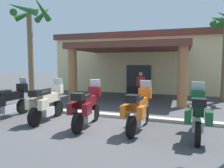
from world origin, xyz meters
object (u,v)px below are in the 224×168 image
Objects in this scene: motel_building at (144,62)px; palm_tree_roadside at (30,26)px; motorcycle_maroon at (87,107)px; pedestrian at (141,84)px; motorcycle_black at (8,101)px; motorcycle_orange at (139,110)px; motorcycle_cream at (47,103)px; motorcycle_green at (198,114)px.

motel_building is 9.70m from palm_tree_roadside.
pedestrian is at bearing -9.47° from motorcycle_maroon.
motorcycle_orange is at bearing -85.14° from motorcycle_black.
motorcycle_cream is 1.00× the size of motorcycle_green.
motorcycle_black is at bearing -107.96° from motel_building.
motorcycle_black is 1.00× the size of motorcycle_green.
motorcycle_cream is 6.31m from pedestrian.
motorcycle_cream is 1.00× the size of motorcycle_orange.
motorcycle_cream and motorcycle_green have the same top height.
motorcycle_orange is (5.39, 0.11, 0.00)m from motorcycle_black.
motorcycle_maroon and motorcycle_orange have the same top height.
pedestrian reaches higher than motorcycle_black.
motorcycle_orange is at bearing -24.35° from palm_tree_roadside.
motorcycle_orange is 1.29× the size of pedestrian.
pedestrian is at bearing -82.72° from motel_building.
motel_building is at bearing 59.64° from palm_tree_roadside.
palm_tree_roadside is (-1.44, 3.20, 3.60)m from motorcycle_black.
motorcycle_maroon is at bearing -90.39° from motel_building.
motorcycle_orange is (2.02, -11.28, -1.65)m from motel_building.
pedestrian is (0.84, -5.44, -1.35)m from motel_building.
motel_building reaches higher than motorcycle_black.
motorcycle_black is 1.29× the size of pedestrian.
pedestrian reaches higher than motorcycle_orange.
pedestrian reaches higher than motorcycle_maroon.
motorcycle_cream is 5.39m from motorcycle_green.
motorcycle_maroon is 1.29× the size of pedestrian.
motorcycle_cream is at bearing 80.12° from motorcycle_maroon.
motel_building is at bearing 14.22° from motorcycle_orange.
motorcycle_orange is 0.39× the size of palm_tree_roadside.
motorcycle_black is 7.30m from pedestrian.
motorcycle_black is at bearing 91.65° from motorcycle_green.
motorcycle_maroon and motorcycle_green have the same top height.
pedestrian is at bearing -31.60° from motorcycle_black.
motorcycle_black and motorcycle_green have the same top height.
motorcycle_green is at bearing -150.74° from pedestrian.
motorcycle_green is (1.80, -0.06, 0.00)m from motorcycle_orange.
motorcycle_green is (3.82, -11.34, -1.65)m from motel_building.
motorcycle_cream is at bearing -99.44° from motel_building.
motorcycle_maroon is (3.59, -0.07, 0.00)m from motorcycle_black.
pedestrian is at bearing 27.98° from motorcycle_green.
palm_tree_roadside is (-4.80, -8.19, 1.96)m from motel_building.
motorcycle_maroon is 0.39× the size of palm_tree_roadside.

